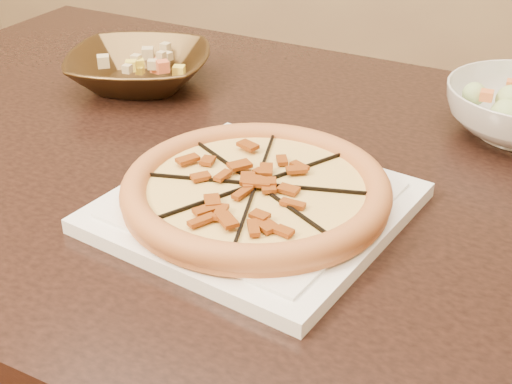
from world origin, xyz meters
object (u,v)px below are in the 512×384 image
plate (256,206)px  bronze_bowl (140,69)px  dining_table (241,215)px  pizza (256,189)px

plate → bronze_bowl: (-0.33, 0.31, 0.02)m
dining_table → bronze_bowl: bearing=146.2°
plate → bronze_bowl: bronze_bowl is taller
pizza → dining_table: bearing=119.9°
plate → pizza: size_ratio=1.19×
dining_table → pizza: pizza is taller
pizza → bronze_bowl: (-0.33, 0.31, -0.01)m
bronze_bowl → dining_table: bearing=-33.8°
bronze_bowl → plate: bearing=-42.7°
pizza → plate: bearing=-147.5°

